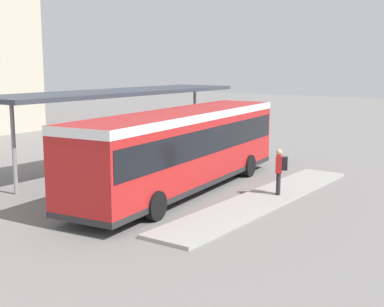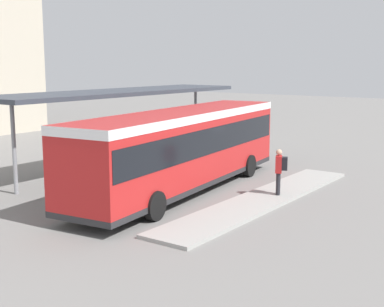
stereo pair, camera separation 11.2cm
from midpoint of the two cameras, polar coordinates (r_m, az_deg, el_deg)
ground_plane at (r=20.91m, az=-0.83°, el=-4.06°), size 120.00×120.00×0.00m
curb_island at (r=19.66m, az=7.73°, el=-4.86°), size 11.75×1.80×0.12m
city_bus at (r=20.56m, az=-0.83°, el=0.94°), size 12.51×3.90×3.15m
pedestrian_waiting at (r=19.99m, az=9.51°, el=-1.61°), size 0.51×0.54×1.71m
bicycle_orange at (r=30.14m, az=4.65°, el=0.80°), size 0.48×1.51×0.66m
bicycle_blue at (r=30.60m, az=3.25°, el=1.02°), size 0.48×1.70×0.73m
station_shelter at (r=24.93m, az=-7.44°, el=6.41°), size 13.91×3.31×3.71m
potted_planter_near_shelter at (r=27.40m, az=2.92°, el=0.63°), size 0.78×0.78×1.26m
potted_planter_far_side at (r=23.73m, az=-1.46°, el=-1.02°), size 0.71×0.71×1.08m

